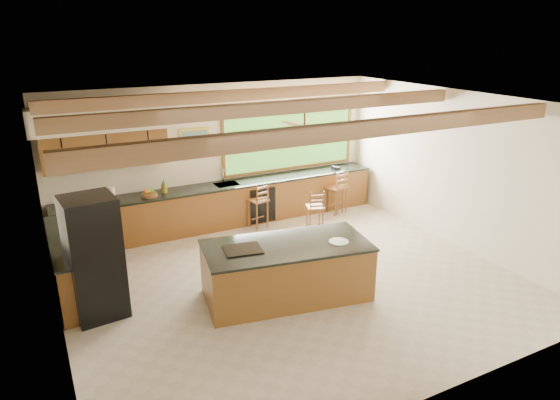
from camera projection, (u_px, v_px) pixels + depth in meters
ground at (292, 280)px, 8.51m from camera, size 7.20×7.20×0.00m
room_shell at (265, 147)px, 8.26m from camera, size 7.27×6.54×3.02m
counter_run at (197, 216)px, 10.11m from camera, size 7.12×3.10×1.22m
island at (286, 270)px, 7.87m from camera, size 2.75×1.64×0.92m
refrigerator at (94, 258)px, 7.21m from camera, size 0.79×0.77×1.85m
bar_stool_a at (259, 201)px, 10.54m from camera, size 0.45×0.45×1.03m
bar_stool_b at (316, 208)px, 10.26m from camera, size 0.43×0.43×0.96m
bar_stool_c at (339, 188)px, 11.43m from camera, size 0.44×0.44×1.02m
bar_stool_d at (336, 189)px, 11.40m from camera, size 0.46×0.46×1.01m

